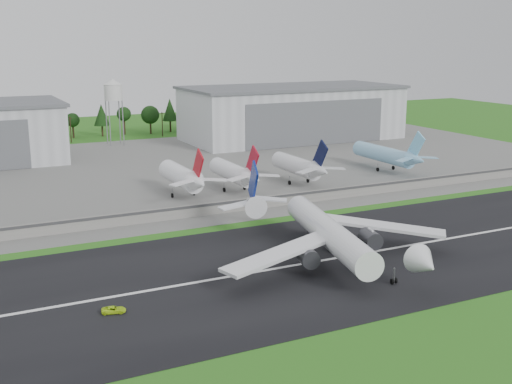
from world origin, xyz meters
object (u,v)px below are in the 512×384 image
ground_vehicle (114,310)px  parked_jet_red_a (184,177)px  main_airliner (330,239)px  parked_jet_navy (301,166)px  parked_jet_skyblue (389,155)px  parked_jet_red_b (236,173)px

ground_vehicle → parked_jet_red_a: bearing=-12.1°
ground_vehicle → parked_jet_red_a: (39.87, 73.77, 5.67)m
main_airliner → parked_jet_navy: main_airliner is taller
parked_jet_skyblue → parked_jet_red_a: bearing=-176.4°
ground_vehicle → parked_jet_red_b: parked_jet_red_b is taller
parked_jet_red_a → parked_jet_navy: 40.33m
parked_jet_red_a → parked_jet_navy: bearing=-0.0°
main_airliner → ground_vehicle: size_ratio=13.95×
parked_jet_navy → main_airliner: bearing=-115.2°
parked_jet_red_b → ground_vehicle: bearing=-127.7°
main_airliner → parked_jet_red_b: 67.49m
parked_jet_skyblue → parked_jet_red_b: bearing=-175.4°
ground_vehicle → parked_jet_navy: parked_jet_navy is taller
parked_jet_red_b → parked_jet_skyblue: size_ratio=0.84×
parked_jet_red_a → parked_jet_navy: (40.33, -0.03, -0.20)m
main_airliner → ground_vehicle: 49.28m
ground_vehicle → parked_jet_red_b: 93.28m
parked_jet_navy → parked_jet_skyblue: (39.17, 5.00, -0.07)m
main_airliner → parked_jet_navy: (31.57, 66.98, 1.26)m
parked_jet_red_b → parked_jet_navy: 23.30m
main_airliner → parked_jet_navy: bearing=-102.5°
ground_vehicle → parked_jet_navy: bearing=-31.2°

